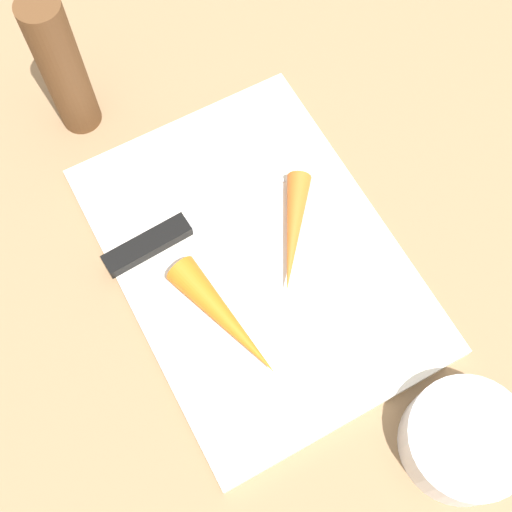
% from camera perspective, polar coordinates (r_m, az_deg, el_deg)
% --- Properties ---
extents(ground_plane, '(1.40, 1.40, 0.00)m').
position_cam_1_polar(ground_plane, '(0.68, -0.00, -0.40)').
color(ground_plane, '#8C6D4C').
extents(cutting_board, '(0.36, 0.26, 0.01)m').
position_cam_1_polar(cutting_board, '(0.67, -0.00, -0.20)').
color(cutting_board, silver).
rests_on(cutting_board, ground_plane).
extents(knife, '(0.03, 0.20, 0.01)m').
position_cam_1_polar(knife, '(0.67, -8.08, 1.44)').
color(knife, '#B7B7BC').
rests_on(knife, cutting_board).
extents(carrot_long, '(0.14, 0.06, 0.03)m').
position_cam_1_polar(carrot_long, '(0.63, -2.56, -5.27)').
color(carrot_long, orange).
rests_on(carrot_long, cutting_board).
extents(carrot_short, '(0.12, 0.09, 0.02)m').
position_cam_1_polar(carrot_short, '(0.66, 3.33, 1.70)').
color(carrot_short, orange).
rests_on(carrot_short, cutting_board).
extents(small_bowl, '(0.11, 0.11, 0.05)m').
position_cam_1_polar(small_bowl, '(0.63, 17.00, -14.57)').
color(small_bowl, silver).
rests_on(small_bowl, ground_plane).
extents(pepper_grinder, '(0.04, 0.04, 0.17)m').
position_cam_1_polar(pepper_grinder, '(0.72, -15.92, 14.90)').
color(pepper_grinder, brown).
rests_on(pepper_grinder, ground_plane).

